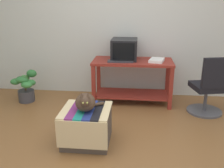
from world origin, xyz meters
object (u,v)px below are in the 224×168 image
potted_plant (25,87)px  keyboard (120,61)px  book (157,60)px  ottoman_with_blanket (87,126)px  desk (132,74)px  office_chair (209,89)px  tv_monitor (124,49)px  cat (86,102)px

potted_plant → keyboard: bearing=1.5°
book → ottoman_with_blanket: book is taller
ottoman_with_blanket → potted_plant: (-1.28, 1.18, 0.04)m
desk → office_chair: (1.13, -0.36, -0.10)m
tv_monitor → keyboard: 0.26m
tv_monitor → cat: size_ratio=1.26×
cat → office_chair: size_ratio=0.42×
desk → tv_monitor: (-0.14, 0.07, 0.39)m
book → office_chair: 0.89m
desk → cat: 1.47m
desk → potted_plant: bearing=-174.4°
book → potted_plant: (-2.15, -0.13, -0.48)m
desk → potted_plant: 1.80m
potted_plant → book: bearing=3.5°
ottoman_with_blanket → office_chair: 1.91m
book → cat: book is taller
book → keyboard: bearing=-157.0°
tv_monitor → ottoman_with_blanket: (-0.35, -1.42, -0.66)m
keyboard → ottoman_with_blanket: size_ratio=0.70×
ottoman_with_blanket → cat: bearing=-84.3°
keyboard → book: (0.57, 0.09, 0.01)m
desk → ottoman_with_blanket: (-0.50, -1.35, -0.27)m
potted_plant → office_chair: (2.91, -0.19, 0.13)m
tv_monitor → desk: bearing=-27.2°
potted_plant → desk: bearing=5.6°
book → tv_monitor: bearing=-178.5°
desk → office_chair: 1.20m
book → cat: bearing=-108.9°
book → office_chair: size_ratio=0.33×
ottoman_with_blanket → cat: 0.32m
tv_monitor → cat: bearing=-103.6°
keyboard → book: 0.58m
desk → cat: bearing=-109.7°
book → potted_plant: 2.21m
cat → ottoman_with_blanket: bearing=84.7°
ottoman_with_blanket → potted_plant: 1.74m
keyboard → cat: 1.30m
desk → ottoman_with_blanket: bearing=-110.2°
tv_monitor → keyboard: bearing=-103.4°
tv_monitor → book: (0.52, -0.12, -0.14)m
potted_plant → office_chair: 2.92m
desk → cat: (-0.49, -1.38, 0.05)m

